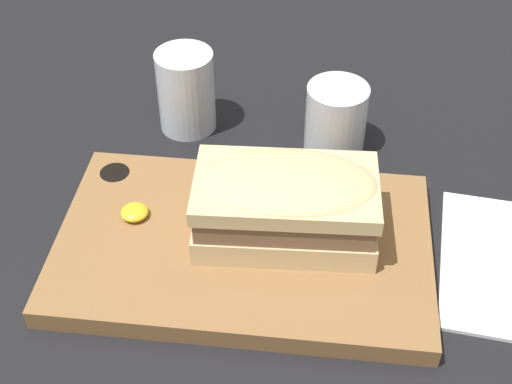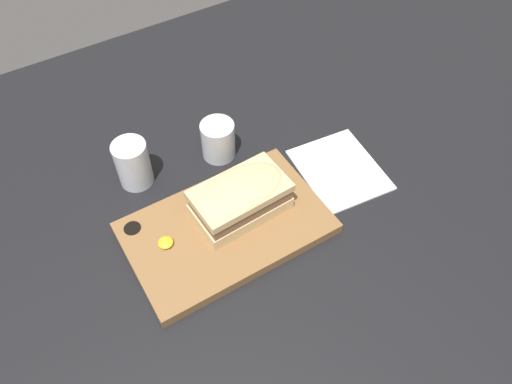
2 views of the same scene
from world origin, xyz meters
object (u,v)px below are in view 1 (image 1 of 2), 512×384
(wine_glass, at_px, (338,121))
(serving_board, at_px, (246,246))
(sandwich, at_px, (289,201))
(water_glass, at_px, (189,96))

(wine_glass, bearing_deg, serving_board, -114.97)
(sandwich, xyz_separation_m, wine_glass, (0.04, 0.15, -0.02))
(serving_board, bearing_deg, sandwich, 17.94)
(water_glass, xyz_separation_m, wine_glass, (0.16, -0.02, -0.00))
(water_glass, height_order, wine_glass, water_glass)
(serving_board, bearing_deg, wine_glass, 65.03)
(serving_board, height_order, wine_glass, wine_glass)
(serving_board, xyz_separation_m, water_glass, (-0.08, 0.19, 0.03))
(serving_board, relative_size, wine_glass, 4.47)
(sandwich, distance_m, water_glass, 0.21)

